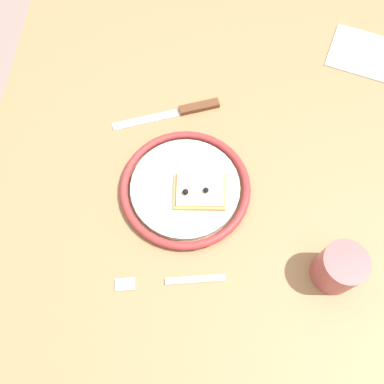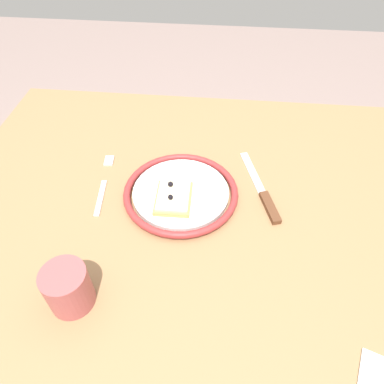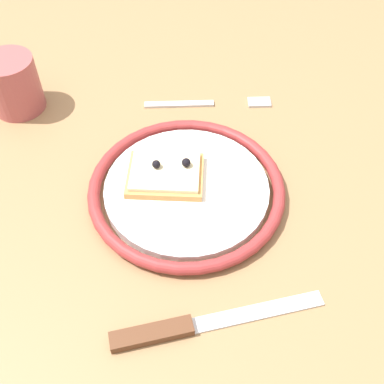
{
  "view_description": "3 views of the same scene",
  "coord_description": "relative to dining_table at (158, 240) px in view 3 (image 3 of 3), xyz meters",
  "views": [
    {
      "loc": [
        -0.36,
        0.01,
        1.49
      ],
      "look_at": [
        -0.03,
        0.03,
        0.77
      ],
      "focal_mm": 37.31,
      "sensor_mm": 36.0,
      "label": 1
    },
    {
      "loc": [
        0.06,
        -0.52,
        1.36
      ],
      "look_at": [
        0.01,
        0.02,
        0.79
      ],
      "focal_mm": 33.73,
      "sensor_mm": 36.0,
      "label": 2
    },
    {
      "loc": [
        0.38,
        0.08,
        1.25
      ],
      "look_at": [
        0.0,
        0.05,
        0.78
      ],
      "focal_mm": 44.36,
      "sensor_mm": 36.0,
      "label": 3
    }
  ],
  "objects": [
    {
      "name": "dining_table",
      "position": [
        0.0,
        0.0,
        0.0
      ],
      "size": [
        1.12,
        0.93,
        0.76
      ],
      "color": "#936D47",
      "rests_on": "ground_plane"
    },
    {
      "name": "fork",
      "position": [
        -0.21,
        0.06,
        0.09
      ],
      "size": [
        0.04,
        0.2,
        0.0
      ],
      "color": "#BBBBBB",
      "rests_on": "dining_table"
    },
    {
      "name": "cup",
      "position": [
        -0.18,
        -0.24,
        0.13
      ],
      "size": [
        0.08,
        0.08,
        0.09
      ],
      "primitive_type": "cylinder",
      "color": "#A54C4C",
      "rests_on": "dining_table"
    },
    {
      "name": "pizza_slice_near",
      "position": [
        -0.03,
        0.01,
        0.11
      ],
      "size": [
        0.08,
        0.1,
        0.03
      ],
      "color": "tan",
      "rests_on": "plate"
    },
    {
      "name": "plate",
      "position": [
        -0.02,
        0.04,
        0.1
      ],
      "size": [
        0.26,
        0.26,
        0.02
      ],
      "color": "white",
      "rests_on": "dining_table"
    },
    {
      "name": "knife",
      "position": [
        0.17,
        0.05,
        0.09
      ],
      "size": [
        0.09,
        0.23,
        0.01
      ],
      "color": "silver",
      "rests_on": "dining_table"
    }
  ]
}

